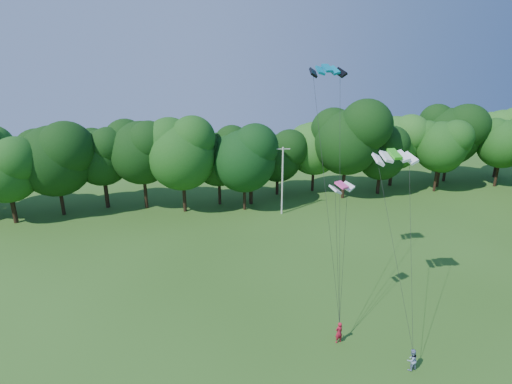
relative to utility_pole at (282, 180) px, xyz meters
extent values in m
cylinder|color=silver|center=(0.00, 0.00, -0.11)|extent=(0.22, 0.22, 8.71)
cube|color=silver|center=(0.00, 0.00, 4.03)|extent=(1.73, 0.34, 0.08)
imported|color=#B5172D|center=(-2.78, -24.44, -3.64)|extent=(0.67, 0.52, 1.64)
imported|color=#8B9AC1|center=(0.71, -27.87, -3.70)|extent=(0.84, 0.70, 1.53)
cube|color=#047393|center=(-1.94, -17.53, 13.89)|extent=(2.61, 1.16, 0.59)
cube|color=green|center=(2.01, -21.16, 8.16)|extent=(3.06, 1.49, 0.56)
cube|color=#F84593|center=(-2.27, -22.07, 6.43)|extent=(1.96, 1.45, 0.37)
cylinder|color=black|center=(-4.38, 2.50, -2.27)|extent=(0.43, 0.43, 4.38)
ellipsoid|color=black|center=(-4.38, 2.50, 3.50)|extent=(8.76, 8.76, 9.56)
cylinder|color=#3A2117|center=(26.81, 5.86, -2.73)|extent=(0.41, 0.41, 3.46)
ellipsoid|color=#1B4E18|center=(26.81, 5.86, 1.83)|extent=(6.92, 6.92, 7.55)
camera|label=1|loc=(-13.44, -45.96, 14.62)|focal=28.00mm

